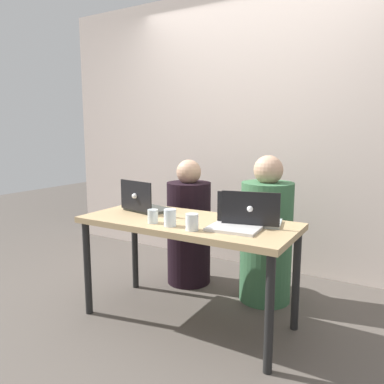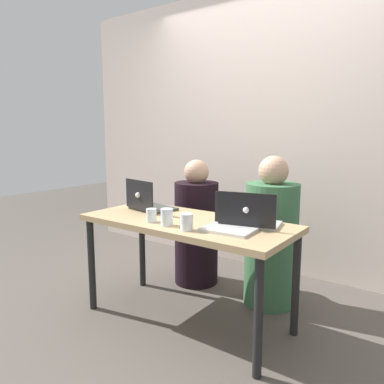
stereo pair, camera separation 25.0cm
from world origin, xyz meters
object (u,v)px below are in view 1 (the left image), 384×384
(person_on_right, at_px, (266,237))
(water_glass_right, at_px, (192,223))
(person_on_left, at_px, (189,229))
(laptop_front_right, at_px, (236,221))
(water_glass_center, at_px, (170,219))
(laptop_back_left, at_px, (145,204))
(water_glass_left, at_px, (153,217))
(laptop_back_right, at_px, (252,217))

(person_on_right, distance_m, water_glass_right, 0.87)
(person_on_left, relative_size, laptop_front_right, 3.39)
(person_on_right, height_order, water_glass_center, person_on_right)
(laptop_back_left, relative_size, laptop_front_right, 1.16)
(water_glass_right, xyz_separation_m, water_glass_left, (-0.31, 0.03, -0.01))
(person_on_right, distance_m, laptop_back_left, 0.96)
(person_on_right, relative_size, laptop_back_right, 2.83)
(water_glass_right, height_order, water_glass_left, water_glass_right)
(water_glass_left, bearing_deg, water_glass_center, -4.69)
(water_glass_right, distance_m, water_glass_left, 0.31)
(person_on_left, distance_m, laptop_back_right, 0.96)
(laptop_back_left, bearing_deg, water_glass_center, 157.30)
(laptop_back_left, distance_m, water_glass_right, 0.64)
(person_on_left, height_order, water_glass_right, person_on_left)
(person_on_right, bearing_deg, laptop_front_right, 93.65)
(water_glass_left, bearing_deg, person_on_right, 57.60)
(laptop_front_right, distance_m, water_glass_center, 0.41)
(person_on_left, distance_m, person_on_right, 0.69)
(water_glass_left, distance_m, water_glass_center, 0.14)
(water_glass_right, relative_size, water_glass_left, 1.13)
(water_glass_center, bearing_deg, person_on_left, 113.08)
(person_on_right, relative_size, water_glass_center, 10.45)
(person_on_right, distance_m, water_glass_center, 0.90)
(person_on_right, bearing_deg, water_glass_right, 78.45)
(person_on_right, relative_size, laptop_back_left, 3.08)
(laptop_back_right, bearing_deg, laptop_front_right, 56.80)
(laptop_front_right, relative_size, water_glass_left, 3.56)
(laptop_front_right, xyz_separation_m, water_glass_left, (-0.52, -0.14, -0.01))
(person_on_right, height_order, water_glass_left, person_on_right)
(person_on_left, relative_size, laptop_back_left, 2.92)
(laptop_front_right, bearing_deg, water_glass_right, -145.09)
(water_glass_left, bearing_deg, person_on_left, 104.13)
(laptop_back_right, bearing_deg, water_glass_right, 36.35)
(laptop_front_right, bearing_deg, person_on_right, 88.62)
(water_glass_left, bearing_deg, laptop_back_left, 135.65)
(person_on_left, relative_size, water_glass_left, 12.07)
(laptop_front_right, relative_size, laptop_back_right, 0.79)
(water_glass_right, bearing_deg, person_on_right, 77.01)
(laptop_back_right, height_order, water_glass_right, laptop_back_right)
(laptop_front_right, xyz_separation_m, water_glass_right, (-0.21, -0.17, -0.00))
(water_glass_center, bearing_deg, person_on_right, 65.91)
(person_on_left, height_order, laptop_front_right, person_on_left)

